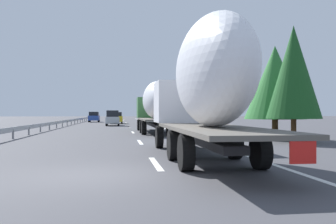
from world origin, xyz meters
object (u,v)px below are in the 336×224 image
Objects in this scene: car_yellow_coupe at (116,118)px; car_silver_hatch at (113,118)px; car_blue_sedan at (94,117)px; road_sign at (164,110)px; truck_lead at (155,104)px; car_red_compact at (116,116)px; truck_trailing at (205,85)px.

car_yellow_coupe is 1.01× the size of car_silver_hatch.
car_blue_sedan is 20.78m from road_sign.
truck_lead is at bearing -168.10° from car_silver_hatch.
truck_lead is at bearing 170.97° from road_sign.
car_yellow_coupe is 9.91m from road_sign.
road_sign reaches higher than car_silver_hatch.
car_blue_sedan is (10.47, 4.04, 0.03)m from car_yellow_coupe.
car_silver_hatch is 19.90m from car_blue_sedan.
road_sign reaches higher than car_blue_sedan.
truck_lead is 2.95× the size of car_red_compact.
road_sign is (-49.05, -6.80, 1.15)m from car_red_compact.
car_red_compact is 49.54m from road_sign.
car_blue_sedan is at bearing 21.08° from car_yellow_coupe.
truck_trailing is (-17.40, 0.00, 0.23)m from truck_lead.
car_red_compact is (41.63, 0.33, -0.00)m from car_yellow_coupe.
truck_lead is at bearing -172.88° from car_yellow_coupe.
truck_lead is 4.34× the size of road_sign.
car_blue_sedan is at bearing 30.40° from road_sign.
car_yellow_coupe is at bearing 4.34° from truck_trailing.
truck_trailing is 37.04m from road_sign.
truck_trailing is 3.02× the size of car_silver_hatch.
truck_lead is 3.05× the size of car_yellow_coupe.
car_blue_sedan reaches higher than car_red_compact.
car_blue_sedan is (19.56, 3.64, -0.04)m from car_silver_hatch.
truck_lead is at bearing -0.00° from truck_trailing.
car_silver_hatch is 0.89× the size of car_blue_sedan.
car_silver_hatch is at bearing -169.45° from car_blue_sedan.
road_sign is (-17.90, -10.50, 1.11)m from car_blue_sedan.
truck_lead is 38.15m from car_blue_sedan.
car_silver_hatch is 50.72m from car_red_compact.
truck_trailing is 35.48m from car_silver_hatch.
car_yellow_coupe is 9.10m from car_silver_hatch.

